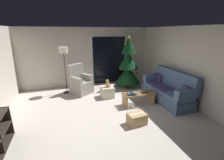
{
  "coord_description": "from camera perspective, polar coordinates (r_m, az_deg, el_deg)",
  "views": [
    {
      "loc": [
        -1.05,
        -3.79,
        2.35
      ],
      "look_at": [
        0.4,
        0.7,
        0.85
      ],
      "focal_mm": 24.95,
      "sensor_mm": 36.0,
      "label": 1
    }
  ],
  "objects": [
    {
      "name": "ottoman",
      "position": [
        5.74,
        -1.74,
        -4.38
      ],
      "size": [
        0.44,
        0.44,
        0.4
      ],
      "primitive_type": "cube",
      "color": "beige",
      "rests_on": "ground"
    },
    {
      "name": "patio_door_glass",
      "position": [
        7.18,
        -1.06,
        7.2
      ],
      "size": [
        1.5,
        0.02,
        2.1
      ],
      "primitive_type": "cube",
      "color": "black",
      "rests_on": "ground"
    },
    {
      "name": "teddy_bear_honey",
      "position": [
        5.63,
        -1.67,
        -1.39
      ],
      "size": [
        0.21,
        0.22,
        0.29
      ],
      "color": "tan",
      "rests_on": "ottoman"
    },
    {
      "name": "floor_lamp",
      "position": [
        6.08,
        -17.26,
        8.87
      ],
      "size": [
        0.32,
        0.32,
        1.78
      ],
      "color": "#2D2D30",
      "rests_on": "ground"
    },
    {
      "name": "christmas_tree",
      "position": [
        6.61,
        5.91,
        5.43
      ],
      "size": [
        1.05,
        1.05,
        2.19
      ],
      "color": "#4C1E19",
      "rests_on": "ground"
    },
    {
      "name": "cell_phone",
      "position": [
        4.96,
        7.23,
        -4.67
      ],
      "size": [
        0.07,
        0.15,
        0.01
      ],
      "primitive_type": "cube",
      "rotation": [
        0.0,
        0.0,
        0.02
      ],
      "color": "black",
      "rests_on": "book_stack"
    },
    {
      "name": "coffee_table",
      "position": [
        5.23,
        9.77,
        -6.12
      ],
      "size": [
        1.1,
        0.4,
        0.4
      ],
      "color": "#9E7547",
      "rests_on": "ground"
    },
    {
      "name": "armchair",
      "position": [
        6.18,
        -11.5,
        -1.11
      ],
      "size": [
        0.95,
        0.96,
        1.13
      ],
      "color": "gray",
      "rests_on": "ground"
    },
    {
      "name": "remote_graphite",
      "position": [
        5.26,
        12.56,
        -4.39
      ],
      "size": [
        0.15,
        0.13,
        0.02
      ],
      "primitive_type": "cube",
      "rotation": [
        0.0,
        0.0,
        5.38
      ],
      "color": "#333338",
      "rests_on": "coffee_table"
    },
    {
      "name": "book_stack",
      "position": [
        4.99,
        7.26,
        -5.05
      ],
      "size": [
        0.27,
        0.2,
        0.07
      ],
      "color": "#A32D28",
      "rests_on": "coffee_table"
    },
    {
      "name": "patio_door_frame",
      "position": [
        7.19,
        -1.1,
        7.62
      ],
      "size": [
        1.6,
        0.02,
        2.2
      ],
      "primitive_type": "cube",
      "color": "silver",
      "rests_on": "ground"
    },
    {
      "name": "ground_plane",
      "position": [
        4.58,
        -2.13,
        -13.23
      ],
      "size": [
        7.0,
        7.0,
        0.0
      ],
      "primitive_type": "plane",
      "color": "#BCB2A8"
    },
    {
      "name": "remote_black",
      "position": [
        5.19,
        11.17,
        -4.61
      ],
      "size": [
        0.06,
        0.16,
        0.02
      ],
      "primitive_type": "cube",
      "rotation": [
        0.0,
        0.0,
        0.09
      ],
      "color": "black",
      "rests_on": "coffee_table"
    },
    {
      "name": "couch",
      "position": [
        5.68,
        19.94,
        -3.56
      ],
      "size": [
        0.82,
        1.96,
        1.08
      ],
      "color": "slate",
      "rests_on": "ground"
    },
    {
      "name": "cardboard_box_taped_mid_floor",
      "position": [
        4.24,
        9.09,
        -13.85
      ],
      "size": [
        0.5,
        0.38,
        0.3
      ],
      "color": "tan",
      "rests_on": "ground"
    },
    {
      "name": "wall_back",
      "position": [
        7.02,
        -9.15,
        8.39
      ],
      "size": [
        5.72,
        0.12,
        2.5
      ],
      "primitive_type": "cube",
      "color": "beige",
      "rests_on": "ground"
    },
    {
      "name": "wall_right",
      "position": [
        5.55,
        27.48,
        4.21
      ],
      "size": [
        0.12,
        6.0,
        2.5
      ],
      "primitive_type": "cube",
      "color": "beige",
      "rests_on": "ground"
    },
    {
      "name": "remote_silver",
      "position": [
        5.09,
        9.59,
        -5.0
      ],
      "size": [
        0.06,
        0.16,
        0.02
      ],
      "primitive_type": "cube",
      "rotation": [
        0.0,
        0.0,
        0.12
      ],
      "color": "#ADADB2",
      "rests_on": "coffee_table"
    }
  ]
}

